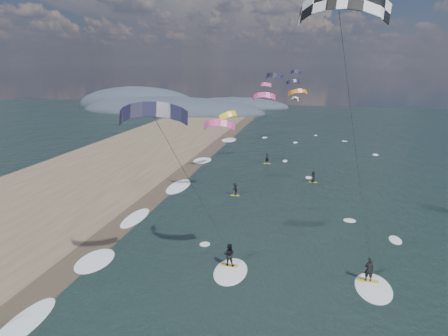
# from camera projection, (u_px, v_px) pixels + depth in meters

# --- Properties ---
(ground) EXTENTS (260.00, 260.00, 0.00)m
(ground) POSITION_uv_depth(u_px,v_px,m) (195.00, 329.00, 23.11)
(ground) COLOR black
(ground) RESTS_ON ground
(wet_sand_strip) EXTENTS (3.00, 240.00, 0.00)m
(wet_sand_strip) POSITION_uv_depth(u_px,v_px,m) (105.00, 238.00, 35.13)
(wet_sand_strip) COLOR #382D23
(wet_sand_strip) RESTS_ON ground
(coastal_hills) EXTENTS (80.00, 41.00, 15.00)m
(coastal_hills) POSITION_uv_depth(u_px,v_px,m) (166.00, 109.00, 134.07)
(coastal_hills) COLOR #3D4756
(coastal_hills) RESTS_ON ground
(kitesurfer_near_a) EXTENTS (8.06, 8.83, 19.78)m
(kitesurfer_near_a) POSITION_uv_depth(u_px,v_px,m) (346.00, 69.00, 19.96)
(kitesurfer_near_a) COLOR gold
(kitesurfer_near_a) RESTS_ON ground
(kitesurfer_near_b) EXTENTS (7.34, 8.73, 14.24)m
(kitesurfer_near_b) POSITION_uv_depth(u_px,v_px,m) (179.00, 165.00, 24.21)
(kitesurfer_near_b) COLOR gold
(kitesurfer_near_b) RESTS_ON ground
(far_kitesurfers) EXTENTS (10.48, 17.05, 1.71)m
(far_kitesurfers) POSITION_uv_depth(u_px,v_px,m) (267.00, 178.00, 50.87)
(far_kitesurfers) COLOR gold
(far_kitesurfers) RESTS_ON ground
(bg_kite_field) EXTENTS (12.09, 65.59, 7.98)m
(bg_kite_field) POSITION_uv_depth(u_px,v_px,m) (275.00, 90.00, 71.17)
(bg_kite_field) COLOR #D83F8C
(bg_kite_field) RESTS_ON ground
(shoreline_surf) EXTENTS (2.40, 79.40, 0.11)m
(shoreline_surf) POSITION_uv_depth(u_px,v_px,m) (139.00, 219.00, 39.31)
(shoreline_surf) COLOR white
(shoreline_surf) RESTS_ON ground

